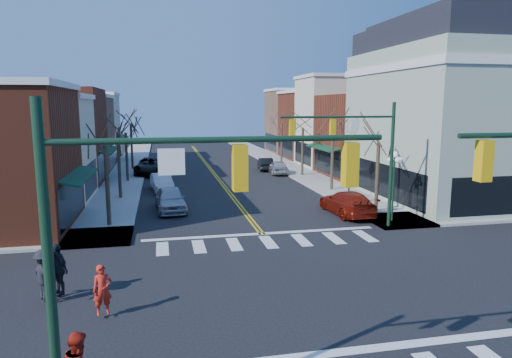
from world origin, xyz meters
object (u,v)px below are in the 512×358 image
car_left_mid (162,182)px  car_right_near (347,203)px  lamppost_midblock (350,161)px  pedestrian_dark_b (44,275)px  pedestrian_dark_a (58,269)px  car_right_mid (278,167)px  victorian_corner (458,110)px  lamppost_corner (394,174)px  pedestrian_red_a (102,290)px  car_right_far (265,164)px  car_left_far (151,166)px  car_left_near (170,199)px

car_left_mid → car_right_near: size_ratio=0.81×
lamppost_midblock → pedestrian_dark_b: lamppost_midblock is taller
pedestrian_dark_a → pedestrian_dark_b: size_ratio=1.04×
car_right_mid → car_left_mid: bearing=35.6°
victorian_corner → lamppost_corner: 10.89m
pedestrian_red_a → car_right_far: bearing=52.2°
victorian_corner → car_left_far: size_ratio=2.32×
car_left_near → pedestrian_dark_b: pedestrian_dark_b is taller
pedestrian_dark_b → lamppost_midblock: bearing=-87.7°
lamppost_midblock → car_left_near: lamppost_midblock is taller
victorian_corner → pedestrian_red_a: bearing=-147.1°
car_left_mid → pedestrian_dark_b: 21.70m
car_left_mid → car_right_far: bearing=35.0°
lamppost_corner → pedestrian_red_a: (-15.56, -9.46, -1.96)m
lamppost_midblock → pedestrian_red_a: 22.38m
car_left_near → car_right_near: (11.20, -3.35, -0.03)m
car_left_mid → car_right_near: 15.98m
victorian_corner → pedestrian_red_a: (-23.86, -15.46, -5.66)m
car_left_near → car_left_mid: (-0.53, 7.50, -0.09)m
car_right_far → pedestrian_dark_a: size_ratio=2.11×
lamppost_corner → car_right_near: size_ratio=0.82×
car_right_mid → car_right_far: bearing=-73.8°
car_right_near → car_right_far: bearing=-90.1°
lamppost_corner → car_right_mid: size_ratio=1.04×
victorian_corner → lamppost_midblock: 9.10m
car_right_near → lamppost_corner: bearing=123.0°
car_left_far → car_right_far: bearing=7.7°
lamppost_midblock → car_left_far: bearing=131.6°
car_left_far → car_right_near: size_ratio=1.16×
pedestrian_red_a → pedestrian_dark_a: 2.70m
car_right_near → pedestrian_red_a: pedestrian_red_a is taller
victorian_corner → pedestrian_dark_a: size_ratio=7.34×
victorian_corner → car_right_far: bearing=121.5°
pedestrian_red_a → car_right_mid: bearing=49.2°
car_left_near → pedestrian_red_a: bearing=-103.1°
car_right_far → pedestrian_dark_b: pedestrian_dark_b is taller
victorian_corner → car_right_mid: size_ratio=3.41×
lamppost_corner → lamppost_midblock: same height
victorian_corner → pedestrian_dark_b: size_ratio=7.65×
lamppost_midblock → car_left_far: size_ratio=0.70×
car_left_far → car_right_far: car_left_far is taller
car_left_mid → pedestrian_dark_a: 21.23m
car_right_mid → pedestrian_dark_a: (-15.55, -27.88, 0.41)m
car_right_mid → car_left_far: bearing=-6.4°
car_left_mid → pedestrian_dark_b: bearing=-108.2°
car_left_far → pedestrian_red_a: 32.44m
car_right_mid → pedestrian_dark_b: size_ratio=2.25×
car_left_near → car_left_mid: car_left_near is taller
victorian_corner → pedestrian_red_a: 28.99m
lamppost_midblock → pedestrian_dark_a: (-17.35, -13.95, -1.84)m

